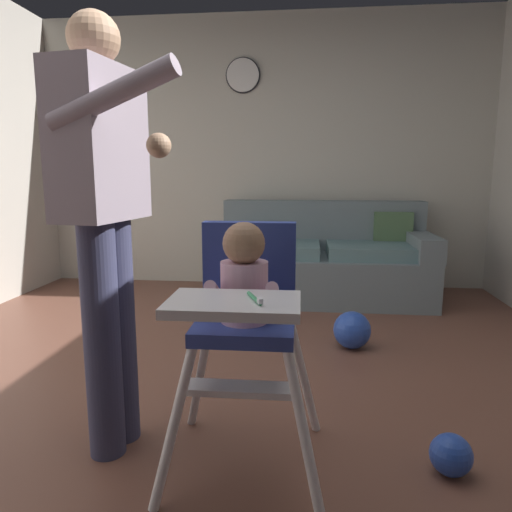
{
  "coord_description": "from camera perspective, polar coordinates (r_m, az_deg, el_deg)",
  "views": [
    {
      "loc": [
        0.45,
        -2.09,
        1.11
      ],
      "look_at": [
        0.25,
        -0.24,
        0.78
      ],
      "focal_mm": 32.92,
      "sensor_mm": 36.0,
      "label": 1
    }
  ],
  "objects": [
    {
      "name": "toy_ball",
      "position": [
        2.03,
        22.61,
        -21.4
      ],
      "size": [
        0.16,
        0.16,
        0.16
      ],
      "primitive_type": "sphere",
      "color": "#284CB7",
      "rests_on": "ground"
    },
    {
      "name": "toy_ball_second",
      "position": [
        3.11,
        11.59,
        -8.8
      ],
      "size": [
        0.24,
        0.24,
        0.24
      ],
      "primitive_type": "sphere",
      "color": "#284CB7",
      "rests_on": "ground"
    },
    {
      "name": "ground",
      "position": [
        2.43,
        -5.5,
        -18.57
      ],
      "size": [
        5.94,
        6.78,
        0.1
      ],
      "primitive_type": "cube",
      "color": "brown"
    },
    {
      "name": "couch",
      "position": [
        4.26,
        8.19,
        -0.64
      ],
      "size": [
        1.88,
        0.86,
        0.86
      ],
      "rotation": [
        0.0,
        0.0,
        -1.57
      ],
      "color": "slate",
      "rests_on": "ground"
    },
    {
      "name": "adult_standing",
      "position": [
        1.89,
        -17.86,
        4.81
      ],
      "size": [
        0.51,
        0.54,
        1.69
      ],
      "rotation": [
        0.0,
        0.0,
        -0.14
      ],
      "color": "#3C3E5E",
      "rests_on": "ground"
    },
    {
      "name": "wall_clock",
      "position": [
        4.8,
        -1.6,
        21.1
      ],
      "size": [
        0.33,
        0.04,
        0.33
      ],
      "color": "white"
    },
    {
      "name": "wall_far",
      "position": [
        4.73,
        0.78,
        12.33
      ],
      "size": [
        5.14,
        0.06,
        2.61
      ],
      "primitive_type": "cube",
      "color": "beige",
      "rests_on": "ground"
    },
    {
      "name": "high_chair",
      "position": [
        1.71,
        -1.33,
        -5.39
      ],
      "size": [
        0.62,
        0.73,
        0.95
      ],
      "rotation": [
        0.0,
        0.0,
        -1.56
      ],
      "color": "white",
      "rests_on": "ground"
    }
  ]
}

